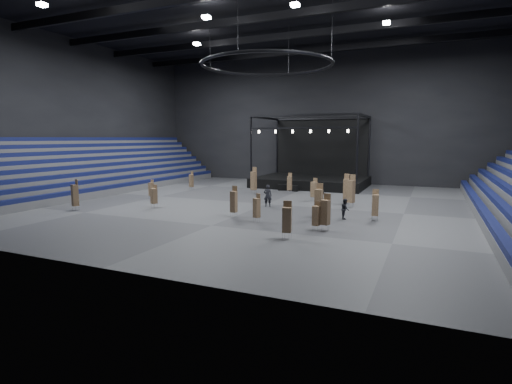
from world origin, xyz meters
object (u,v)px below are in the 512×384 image
at_px(chair_stack_4, 234,201).
at_px(crew_member, 345,209).
at_px(chair_stack_7, 191,180).
at_px(flight_case_mid, 294,188).
at_px(chair_stack_6, 314,189).
at_px(chair_stack_11, 290,183).
at_px(flight_case_right, 318,191).
at_px(chair_stack_10, 319,201).
at_px(chair_stack_0, 346,189).
at_px(chair_stack_9, 75,195).
at_px(chair_stack_14, 316,215).
at_px(chair_stack_5, 154,196).
at_px(flight_case_left, 283,187).
at_px(chair_stack_2, 287,219).
at_px(man_center, 268,196).
at_px(chair_stack_3, 351,191).
at_px(chair_stack_12, 257,207).
at_px(chair_stack_15, 151,189).
at_px(chair_stack_1, 254,180).
at_px(chair_stack_13, 326,212).
at_px(chair_stack_8, 375,205).
at_px(stage, 313,175).

height_order(chair_stack_4, crew_member, chair_stack_4).
bearing_deg(chair_stack_7, flight_case_mid, 27.30).
relative_size(chair_stack_6, chair_stack_11, 0.99).
bearing_deg(flight_case_right, chair_stack_11, -168.96).
bearing_deg(chair_stack_4, chair_stack_10, 18.71).
height_order(chair_stack_0, chair_stack_9, chair_stack_0).
bearing_deg(chair_stack_14, chair_stack_0, 106.71).
height_order(chair_stack_5, crew_member, chair_stack_5).
relative_size(flight_case_left, chair_stack_7, 0.50).
distance_m(chair_stack_2, chair_stack_10, 6.96).
bearing_deg(man_center, chair_stack_3, -179.43).
relative_size(chair_stack_12, crew_member, 1.34).
relative_size(flight_case_left, chair_stack_0, 0.39).
distance_m(flight_case_mid, chair_stack_15, 16.57).
distance_m(chair_stack_1, crew_member, 16.12).
xyz_separation_m(chair_stack_1, chair_stack_3, (11.85, -4.63, -0.01)).
relative_size(chair_stack_1, chair_stack_12, 1.40).
relative_size(chair_stack_11, crew_member, 1.45).
bearing_deg(crew_member, chair_stack_6, 16.42).
xyz_separation_m(chair_stack_14, chair_stack_15, (-19.56, 7.04, -0.01)).
distance_m(chair_stack_1, chair_stack_14, 18.80).
distance_m(chair_stack_6, chair_stack_9, 22.30).
height_order(chair_stack_3, crew_member, chair_stack_3).
distance_m(flight_case_mid, crew_member, 16.72).
xyz_separation_m(flight_case_right, crew_member, (5.61, -12.90, 0.41)).
height_order(chair_stack_4, chair_stack_13, chair_stack_13).
height_order(chair_stack_15, crew_member, chair_stack_15).
height_order(chair_stack_7, chair_stack_15, chair_stack_7).
height_order(chair_stack_3, chair_stack_9, chair_stack_3).
distance_m(chair_stack_4, chair_stack_11, 14.95).
bearing_deg(chair_stack_4, chair_stack_3, 48.97).
bearing_deg(man_center, chair_stack_8, 145.46).
bearing_deg(chair_stack_13, chair_stack_7, 157.14).
distance_m(flight_case_left, chair_stack_7, 11.23).
xyz_separation_m(flight_case_left, flight_case_right, (4.83, -1.48, 0.03)).
relative_size(stage, chair_stack_15, 6.89).
xyz_separation_m(chair_stack_0, chair_stack_12, (-4.50, -11.15, -0.34)).
xyz_separation_m(flight_case_right, chair_stack_3, (5.03, -7.29, 1.14)).
distance_m(flight_case_left, chair_stack_15, 15.77).
bearing_deg(chair_stack_9, chair_stack_8, 34.51).
bearing_deg(chair_stack_13, crew_member, 97.68).
bearing_deg(chair_stack_7, chair_stack_13, -25.76).
height_order(chair_stack_6, chair_stack_11, chair_stack_11).
xyz_separation_m(flight_case_left, chair_stack_14, (9.41, -19.09, 0.70)).
bearing_deg(chair_stack_2, chair_stack_9, 161.57).
bearing_deg(chair_stack_6, chair_stack_7, -167.59).
bearing_deg(chair_stack_8, chair_stack_4, -172.70).
bearing_deg(chair_stack_5, chair_stack_9, -125.92).
bearing_deg(flight_case_left, chair_stack_5, -111.83).
distance_m(flight_case_mid, chair_stack_8, 17.77).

